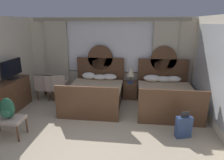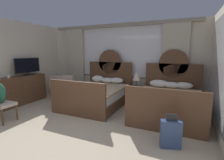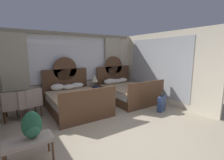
# 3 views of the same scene
# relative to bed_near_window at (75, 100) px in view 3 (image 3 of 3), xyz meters

# --- Properties ---
(ground_plane) EXTENTS (24.00, 24.00, 0.00)m
(ground_plane) POSITION_rel_bed_near_window_xyz_m (0.30, -2.44, -0.36)
(ground_plane) COLOR tan
(wall_back_window) EXTENTS (5.80, 0.22, 2.70)m
(wall_back_window) POSITION_rel_bed_near_window_xyz_m (0.30, 1.17, 1.07)
(wall_back_window) COLOR beige
(wall_back_window) RESTS_ON ground_plane
(wall_right_mirror) EXTENTS (0.08, 4.21, 2.70)m
(wall_right_mirror) POSITION_rel_bed_near_window_xyz_m (3.23, -0.91, 0.99)
(wall_right_mirror) COLOR beige
(wall_right_mirror) RESTS_ON ground_plane
(bed_near_window) EXTENTS (1.69, 2.15, 1.77)m
(bed_near_window) POSITION_rel_bed_near_window_xyz_m (0.00, 0.00, 0.00)
(bed_near_window) COLOR brown
(bed_near_window) RESTS_ON ground_plane
(bed_near_mirror) EXTENTS (1.69, 2.15, 1.77)m
(bed_near_mirror) POSITION_rel_bed_near_window_xyz_m (2.18, 0.00, 0.00)
(bed_near_mirror) COLOR brown
(bed_near_mirror) RESTS_ON ground_plane
(nightstand_between_beds) EXTENTS (0.46, 0.49, 0.56)m
(nightstand_between_beds) POSITION_rel_bed_near_window_xyz_m (1.09, 0.66, -0.08)
(nightstand_between_beds) COLOR brown
(nightstand_between_beds) RESTS_ON ground_plane
(table_lamp_on_nightstand) EXTENTS (0.27, 0.27, 0.50)m
(table_lamp_on_nightstand) POSITION_rel_bed_near_window_xyz_m (1.09, 0.70, 0.54)
(table_lamp_on_nightstand) COLOR brown
(table_lamp_on_nightstand) RESTS_ON nightstand_between_beds
(book_on_nightstand) EXTENTS (0.18, 0.26, 0.03)m
(book_on_nightstand) POSITION_rel_bed_near_window_xyz_m (1.08, 0.57, 0.21)
(book_on_nightstand) COLOR navy
(book_on_nightstand) RESTS_ON nightstand_between_beds
(armchair_by_window_left) EXTENTS (0.73, 0.73, 0.88)m
(armchair_by_window_left) POSITION_rel_bed_near_window_xyz_m (-1.36, 0.25, 0.13)
(armchair_by_window_left) COLOR #B29E8E
(armchair_by_window_left) RESTS_ON ground_plane
(armchair_by_window_centre) EXTENTS (0.65, 0.65, 0.88)m
(armchair_by_window_centre) POSITION_rel_bed_near_window_xyz_m (-1.71, 0.25, 0.13)
(armchair_by_window_centre) COLOR #B29E8E
(armchair_by_window_centre) RESTS_ON ground_plane
(armchair_by_window_right) EXTENTS (0.70, 0.70, 0.88)m
(armchair_by_window_right) POSITION_rel_bed_near_window_xyz_m (-1.72, 0.25, 0.13)
(armchair_by_window_right) COLOR #B29E8E
(armchair_by_window_right) RESTS_ON ground_plane
(luggage_bench) EXTENTS (0.78, 0.42, 0.46)m
(luggage_bench) POSITION_rel_bed_near_window_xyz_m (-1.62, -2.07, 0.04)
(luggage_bench) COLOR #B29E8E
(luggage_bench) RESTS_ON ground_plane
(backpack_on_bench) EXTENTS (0.33, 0.25, 0.49)m
(backpack_on_bench) POSITION_rel_bed_near_window_xyz_m (-1.54, -2.08, 0.33)
(backpack_on_bench) COLOR #23563D
(backpack_on_bench) RESTS_ON luggage_bench
(suitcase_on_floor) EXTENTS (0.38, 0.24, 0.63)m
(suitcase_on_floor) POSITION_rel_bed_near_window_xyz_m (2.36, -1.62, -0.11)
(suitcase_on_floor) COLOR navy
(suitcase_on_floor) RESTS_ON ground_plane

